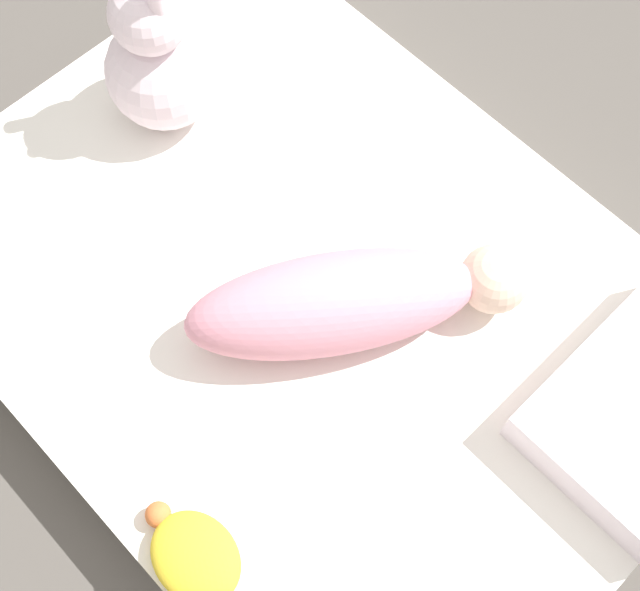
# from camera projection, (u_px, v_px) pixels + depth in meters

# --- Properties ---
(ground_plane) EXTENTS (12.00, 12.00, 0.00)m
(ground_plane) POSITION_uv_depth(u_px,v_px,m) (310.00, 319.00, 1.74)
(ground_plane) COLOR #514C47
(bed_mattress) EXTENTS (1.43, 1.06, 0.13)m
(bed_mattress) POSITION_uv_depth(u_px,v_px,m) (309.00, 305.00, 1.68)
(bed_mattress) COLOR white
(bed_mattress) RESTS_ON ground_plane
(swaddled_baby) EXTENTS (0.44, 0.56, 0.17)m
(swaddled_baby) POSITION_uv_depth(u_px,v_px,m) (350.00, 301.00, 1.52)
(swaddled_baby) COLOR pink
(swaddled_baby) RESTS_ON bed_mattress
(bunny_plush) EXTENTS (0.22, 0.22, 0.38)m
(bunny_plush) POSITION_uv_depth(u_px,v_px,m) (160.00, 60.00, 1.66)
(bunny_plush) COLOR silver
(bunny_plush) RESTS_ON bed_mattress
(turtle_plush) EXTENTS (0.20, 0.13, 0.06)m
(turtle_plush) POSITION_uv_depth(u_px,v_px,m) (193.00, 555.00, 1.41)
(turtle_plush) COLOR yellow
(turtle_plush) RESTS_ON bed_mattress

